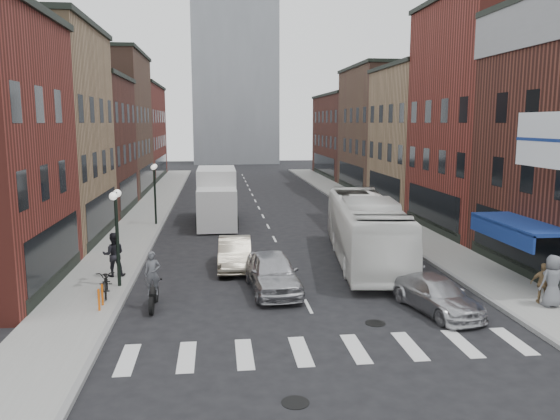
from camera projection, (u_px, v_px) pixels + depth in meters
The scene contains 30 objects.
ground at pixel (313, 316), 19.49m from camera, with size 160.00×160.00×0.00m, color black.
sidewalk_left at pixel (147, 215), 40.08m from camera, with size 3.00×74.00×0.15m, color gray.
sidewalk_right at pixel (372, 211), 42.02m from camera, with size 3.00×74.00×0.15m, color gray.
curb_left at pixel (168, 216), 40.26m from camera, with size 0.20×74.00×0.16m, color gray.
curb_right at pixel (353, 212), 41.86m from camera, with size 0.20×74.00×0.16m, color gray.
crosswalk_stripes at pixel (330, 350), 16.55m from camera, with size 12.00×2.20×0.01m, color silver.
bldg_left_mid_a at pixel (6, 135), 30.53m from camera, with size 10.30×10.20×12.30m.
bldg_left_mid_b at pixel (58, 145), 40.49m from camera, with size 10.30×10.20×10.30m.
bldg_left_far_a at pixel (91, 124), 51.04m from camera, with size 10.30×12.20×13.30m.
bldg_left_far_b at pixel (118, 132), 64.93m from camera, with size 10.30×16.20×11.30m.
bldg_right_mid_a at pixel (513, 117), 33.79m from camera, with size 10.30×10.20×14.30m.
bldg_right_mid_b at pixel (445, 137), 43.83m from camera, with size 10.30×10.20×11.30m.
bldg_right_far_a at pixel (400, 129), 54.54m from camera, with size 10.30×12.20×12.30m.
bldg_right_far_b at pixel (363, 136), 68.43m from camera, with size 10.30×16.20×10.30m.
awning_blue at pixel (516, 225), 22.54m from camera, with size 1.80×5.00×0.78m.
billboard_sign at pixel (543, 142), 19.98m from camera, with size 1.52×3.00×3.70m.
distant_tower at pixel (234, 13), 92.00m from camera, with size 14.00×14.00×50.00m, color #9399A0.
streetlamp_near at pixel (116, 220), 22.10m from camera, with size 0.32×1.22×4.11m.
streetlamp_far at pixel (155, 183), 35.83m from camera, with size 0.32×1.22×4.11m.
bike_rack at pixel (101, 297), 19.81m from camera, with size 0.08×0.68×0.80m.
box_truck at pixel (217, 197), 37.06m from camera, with size 2.67×8.44×3.67m.
motorcycle_rider at pixel (153, 282), 20.08m from camera, with size 0.62×2.14×2.17m.
transit_bus at pixel (366, 229), 26.79m from camera, with size 2.74×11.70×3.26m, color white.
sedan_left_near at pixel (273, 272), 22.17m from camera, with size 1.89×4.70×1.60m, color #ABABAF.
sedan_left_far at pixel (235, 253), 25.77m from camera, with size 1.51×4.34×1.43m, color beige.
curb_car at pixel (437, 295), 19.86m from camera, with size 1.74×4.28×1.24m, color #B4B4B9.
parked_bicycle at pixel (106, 282), 21.30m from camera, with size 0.69×1.97×1.03m, color black.
ped_left_solo at pixel (114, 254), 23.82m from camera, with size 0.95×0.54×1.94m, color black.
ped_right_b at pixel (543, 283), 20.25m from camera, with size 0.90×0.45×1.53m, color olive.
ped_right_c at pixel (553, 281), 19.86m from camera, with size 0.95×0.62×1.94m, color slate.
Camera 1 is at (-3.32, -18.38, 6.83)m, focal length 35.00 mm.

